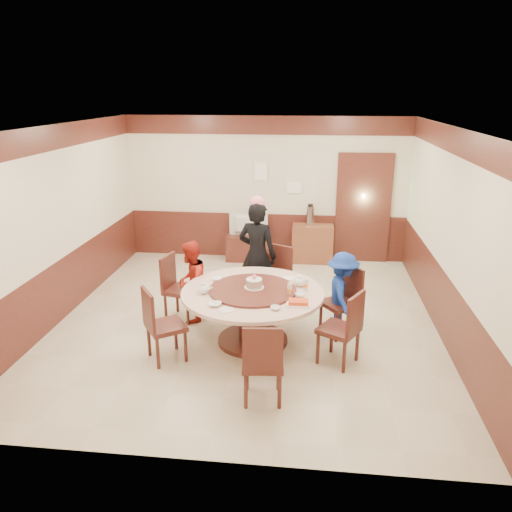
# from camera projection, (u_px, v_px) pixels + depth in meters

# --- Properties ---
(room) EXTENTS (6.00, 6.04, 2.84)m
(room) POSITION_uv_depth(u_px,v_px,m) (247.00, 251.00, 7.12)
(room) COLOR beige
(room) RESTS_ON ground
(banquet_table) EXTENTS (1.88, 1.88, 0.78)m
(banquet_table) POSITION_uv_depth(u_px,v_px,m) (253.00, 306.00, 6.63)
(banquet_table) COLOR #4B1E17
(banquet_table) RESTS_ON ground
(chair_0) EXTENTS (0.62, 0.61, 0.97)m
(chair_0) POSITION_uv_depth(u_px,v_px,m) (341.00, 313.00, 6.95)
(chair_0) COLOR #4B1E17
(chair_0) RESTS_ON ground
(chair_1) EXTENTS (0.59, 0.60, 0.97)m
(chair_1) POSITION_uv_depth(u_px,v_px,m) (274.00, 289.00, 7.80)
(chair_1) COLOR #4B1E17
(chair_1) RESTS_ON ground
(chair_2) EXTENTS (0.53, 0.53, 0.97)m
(chair_2) POSITION_uv_depth(u_px,v_px,m) (181.00, 299.00, 7.41)
(chair_2) COLOR #4B1E17
(chair_2) RESTS_ON ground
(chair_3) EXTENTS (0.62, 0.61, 0.97)m
(chair_3) POSITION_uv_depth(u_px,v_px,m) (165.00, 337.00, 6.27)
(chair_3) COLOR #4B1E17
(chair_3) RESTS_ON ground
(chair_4) EXTENTS (0.48, 0.49, 0.97)m
(chair_4) POSITION_uv_depth(u_px,v_px,m) (263.00, 375.00, 5.44)
(chair_4) COLOR #4B1E17
(chair_4) RESTS_ON ground
(chair_5) EXTENTS (0.60, 0.60, 0.97)m
(chair_5) POSITION_uv_depth(u_px,v_px,m) (340.00, 341.00, 6.19)
(chair_5) COLOR #4B1E17
(chair_5) RESTS_ON ground
(person_standing) EXTENTS (0.70, 0.56, 1.68)m
(person_standing) POSITION_uv_depth(u_px,v_px,m) (257.00, 255.00, 7.68)
(person_standing) COLOR black
(person_standing) RESTS_ON ground
(person_red) EXTENTS (0.55, 0.66, 1.22)m
(person_red) POSITION_uv_depth(u_px,v_px,m) (191.00, 282.00, 7.25)
(person_red) COLOR #AD2217
(person_red) RESTS_ON ground
(person_blue) EXTENTS (0.54, 0.82, 1.19)m
(person_blue) POSITION_uv_depth(u_px,v_px,m) (342.00, 294.00, 6.85)
(person_blue) COLOR navy
(person_blue) RESTS_ON ground
(birthday_cake) EXTENTS (0.26, 0.26, 0.18)m
(birthday_cake) POSITION_uv_depth(u_px,v_px,m) (254.00, 283.00, 6.56)
(birthday_cake) COLOR white
(birthday_cake) RESTS_ON banquet_table
(teapot_left) EXTENTS (0.17, 0.15, 0.13)m
(teapot_left) POSITION_uv_depth(u_px,v_px,m) (203.00, 289.00, 6.46)
(teapot_left) COLOR white
(teapot_left) RESTS_ON banquet_table
(teapot_right) EXTENTS (0.17, 0.15, 0.13)m
(teapot_right) POSITION_uv_depth(u_px,v_px,m) (299.00, 282.00, 6.70)
(teapot_right) COLOR white
(teapot_right) RESTS_ON banquet_table
(bowl_0) EXTENTS (0.14, 0.14, 0.03)m
(bowl_0) POSITION_uv_depth(u_px,v_px,m) (217.00, 279.00, 6.92)
(bowl_0) COLOR white
(bowl_0) RESTS_ON banquet_table
(bowl_1) EXTENTS (0.13, 0.13, 0.04)m
(bowl_1) POSITION_uv_depth(u_px,v_px,m) (276.00, 308.00, 6.00)
(bowl_1) COLOR white
(bowl_1) RESTS_ON banquet_table
(bowl_2) EXTENTS (0.16, 0.16, 0.04)m
(bowl_2) POSITION_uv_depth(u_px,v_px,m) (215.00, 304.00, 6.10)
(bowl_2) COLOR white
(bowl_2) RESTS_ON banquet_table
(bowl_3) EXTENTS (0.13, 0.13, 0.04)m
(bowl_3) POSITION_uv_depth(u_px,v_px,m) (300.00, 295.00, 6.38)
(bowl_3) COLOR white
(bowl_3) RESTS_ON banquet_table
(saucer_near) EXTENTS (0.18, 0.18, 0.01)m
(saucer_near) POSITION_uv_depth(u_px,v_px,m) (226.00, 310.00, 5.97)
(saucer_near) COLOR white
(saucer_near) RESTS_ON banquet_table
(saucer_far) EXTENTS (0.18, 0.18, 0.01)m
(saucer_far) POSITION_uv_depth(u_px,v_px,m) (289.00, 278.00, 6.98)
(saucer_far) COLOR white
(saucer_far) RESTS_ON banquet_table
(shrimp_platter) EXTENTS (0.30, 0.20, 0.06)m
(shrimp_platter) POSITION_uv_depth(u_px,v_px,m) (298.00, 303.00, 6.12)
(shrimp_platter) COLOR white
(shrimp_platter) RESTS_ON banquet_table
(bottle_0) EXTENTS (0.06, 0.06, 0.16)m
(bottle_0) POSITION_uv_depth(u_px,v_px,m) (290.00, 290.00, 6.39)
(bottle_0) COLOR silver
(bottle_0) RESTS_ON banquet_table
(bottle_1) EXTENTS (0.06, 0.06, 0.16)m
(bottle_1) POSITION_uv_depth(u_px,v_px,m) (306.00, 285.00, 6.54)
(bottle_1) COLOR silver
(bottle_1) RESTS_ON banquet_table
(tv_stand) EXTENTS (0.85, 0.45, 0.50)m
(tv_stand) POSITION_uv_depth(u_px,v_px,m) (248.00, 248.00, 9.99)
(tv_stand) COLOR #4B1E17
(tv_stand) RESTS_ON ground
(television) EXTENTS (0.77, 0.13, 0.44)m
(television) POSITION_uv_depth(u_px,v_px,m) (248.00, 225.00, 9.84)
(television) COLOR gray
(television) RESTS_ON tv_stand
(side_cabinet) EXTENTS (0.80, 0.40, 0.75)m
(side_cabinet) POSITION_uv_depth(u_px,v_px,m) (312.00, 244.00, 9.85)
(side_cabinet) COLOR brown
(side_cabinet) RESTS_ON ground
(thermos) EXTENTS (0.15, 0.15, 0.38)m
(thermos) POSITION_uv_depth(u_px,v_px,m) (310.00, 216.00, 9.67)
(thermos) COLOR silver
(thermos) RESTS_ON side_cabinet
(notice_left) EXTENTS (0.25, 0.00, 0.35)m
(notice_left) POSITION_uv_depth(u_px,v_px,m) (261.00, 172.00, 9.68)
(notice_left) COLOR white
(notice_left) RESTS_ON room
(notice_right) EXTENTS (0.30, 0.00, 0.22)m
(notice_right) POSITION_uv_depth(u_px,v_px,m) (294.00, 188.00, 9.71)
(notice_right) COLOR white
(notice_right) RESTS_ON room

